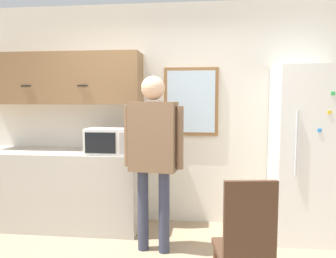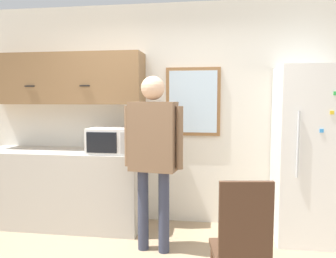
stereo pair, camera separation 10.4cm
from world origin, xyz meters
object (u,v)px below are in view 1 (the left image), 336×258
at_px(refrigerator, 305,154).
at_px(microwave, 110,141).
at_px(person, 153,145).
at_px(chair, 246,241).

bearing_deg(refrigerator, microwave, -177.99).
height_order(microwave, person, person).
xyz_separation_m(person, chair, (0.81, -0.86, -0.57)).
height_order(microwave, chair, microwave).
distance_m(microwave, refrigerator, 2.19).
height_order(person, chair, person).
bearing_deg(chair, refrigerator, -128.50).
bearing_deg(person, microwave, 150.99).
bearing_deg(person, refrigerator, 26.35).
distance_m(microwave, chair, 1.98).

